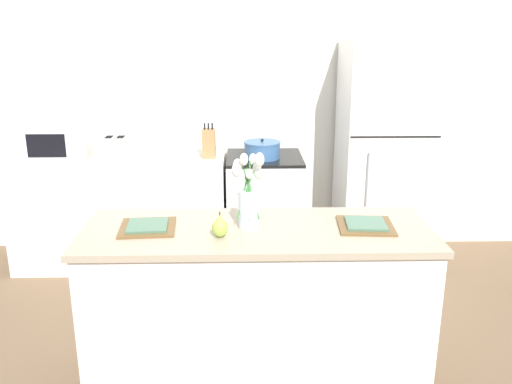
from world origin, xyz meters
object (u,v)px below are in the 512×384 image
Objects in this scene: knife_block at (209,143)px; stove_range at (264,210)px; plate_setting_right at (366,225)px; toaster at (116,148)px; plate_setting_left at (148,227)px; flower_vase at (249,196)px; cooking_pot at (262,150)px; refrigerator at (383,155)px; microwave at (60,141)px; pear_figurine at (220,227)px.

stove_range is at bearing 0.99° from knife_block.
toaster is (-1.63, 1.55, 0.08)m from plate_setting_right.
plate_setting_left is at bearing -98.07° from knife_block.
plate_setting_left is at bearing -179.27° from flower_vase.
flower_vase is at bearing -79.30° from knife_block.
cooking_pot is at bearing 67.25° from plate_setting_left.
refrigerator is 2.56m from microwave.
plate_setting_right is (0.75, 0.12, -0.04)m from pear_figurine.
stove_range is 1.71m from plate_setting_right.
plate_setting_left is at bearing -112.75° from cooking_pot.
cooking_pot is 0.60× the size of microwave.
microwave is 1.17m from knife_block.
cooking_pot is (1.14, -0.01, -0.02)m from toaster.
plate_setting_left is 1.66m from cooking_pot.
knife_block is at bearing -179.66° from refrigerator.
pear_figurine is 0.40m from plate_setting_left.
toaster is (-1.16, -0.04, 0.53)m from stove_range.
pear_figurine is at bearing -84.87° from knife_block.
toaster reaches higher than plate_setting_right.
refrigerator is 1.93m from flower_vase.
stove_range is 1.71m from microwave.
pear_figurine is at bearing -125.90° from refrigerator.
knife_block is at bearing 100.70° from flower_vase.
plate_setting_right is (0.60, -0.01, -0.16)m from flower_vase.
flower_vase is at bearing -94.57° from cooking_pot.
knife_block is (0.73, 0.03, 0.03)m from toaster.
plate_setting_right is at bearing -37.47° from microwave.
flower_vase is at bearing 41.53° from pear_figurine.
flower_vase is 0.63m from plate_setting_right.
plate_setting_right is 1.61m from cooking_pot.
flower_vase is at bearing -56.39° from toaster.
pear_figurine is (-1.24, -1.71, 0.05)m from refrigerator.
toaster is at bearing -5.18° from microwave.
flower_vase is 1.53m from cooking_pot.
toaster reaches higher than cooking_pot.
microwave is (-2.56, -0.00, 0.13)m from refrigerator.
knife_block is (-0.15, 1.70, 0.06)m from pear_figurine.
refrigerator is 3.74× the size of microwave.
cooking_pot reaches higher than stove_range.
plate_setting_right is (-0.49, -1.59, 0.01)m from refrigerator.
microwave is (-1.46, 1.58, -0.03)m from flower_vase.
toaster is at bearing 117.79° from pear_figurine.
microwave and knife_block have the same top height.
stove_range is at bearing 80.48° from pear_figurine.
plate_setting_left is 1.13m from plate_setting_right.
plate_setting_left reaches higher than stove_range.
flower_vase is (-1.09, -1.58, 0.17)m from refrigerator.
plate_setting_left is at bearing -112.68° from stove_range.
cooking_pot is at bearing 107.47° from plate_setting_right.
microwave is at bearing -179.98° from stove_range.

